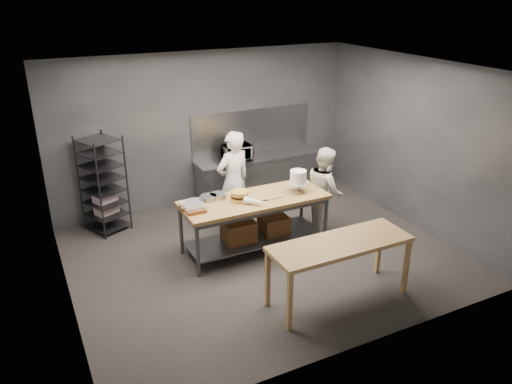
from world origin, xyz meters
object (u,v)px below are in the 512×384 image
chef_right (325,190)px  microwave (237,153)px  near_counter (340,248)px  speed_rack (103,185)px  chef_behind (233,182)px  frosted_cake_stand (298,178)px  work_table (254,218)px  layer_cake (239,196)px

chef_right → microwave: size_ratio=2.85×
near_counter → microwave: 3.73m
speed_rack → chef_right: size_ratio=1.13×
chef_behind → frosted_cake_stand: bearing=118.5°
chef_right → frosted_cake_stand: size_ratio=4.14×
work_table → microwave: 2.05m
speed_rack → microwave: size_ratio=3.23×
near_counter → chef_right: bearing=61.8°
near_counter → microwave: bearing=87.6°
work_table → microwave: bearing=73.5°
chef_right → layer_cake: chef_right is taller
chef_behind → frosted_cake_stand: 1.21m
chef_right → microwave: chef_right is taller
near_counter → chef_right: chef_right is taller
chef_behind → microwave: 1.23m
speed_rack → frosted_cake_stand: 3.42m
chef_right → frosted_cake_stand: 0.78m
speed_rack → layer_cake: bearing=-45.1°
chef_behind → layer_cake: (-0.25, -0.80, 0.08)m
work_table → frosted_cake_stand: 0.97m
work_table → chef_right: (1.43, 0.09, 0.20)m
frosted_cake_stand → work_table: bearing=174.5°
chef_behind → near_counter: bearing=86.6°
chef_right → layer_cake: 1.69m
frosted_cake_stand → layer_cake: 1.04m
near_counter → chef_right: size_ratio=1.30×
chef_right → layer_cake: bearing=108.0°
near_counter → frosted_cake_stand: bearing=78.2°
near_counter → chef_behind: (-0.41, 2.63, 0.10)m
near_counter → microwave: (0.16, 3.72, 0.24)m
near_counter → chef_behind: 2.67m
near_counter → chef_right: 2.16m
frosted_cake_stand → near_counter: bearing=-101.8°
work_table → microwave: microwave is taller
chef_right → frosted_cake_stand: (-0.66, -0.16, 0.39)m
near_counter → layer_cake: (-0.66, 1.84, 0.19)m
speed_rack → chef_behind: size_ratio=0.96×
microwave → layer_cake: microwave is taller
work_table → chef_behind: chef_behind is taller
microwave → near_counter: bearing=-92.4°
work_table → chef_behind: size_ratio=1.31×
microwave → frosted_cake_stand: bearing=-84.1°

